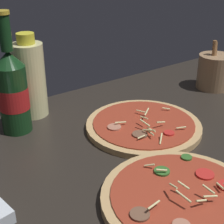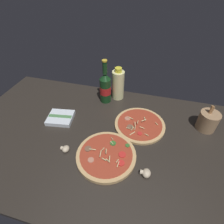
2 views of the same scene
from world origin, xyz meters
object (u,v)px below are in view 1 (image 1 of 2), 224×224
pizza_near (182,199)px  pizza_far (143,126)px  oil_bottle (30,79)px  utensil_crock (214,71)px  beer_bottle (13,91)px

pizza_near → pizza_far: (12.30, 24.55, -0.18)cm
oil_bottle → utensil_crock: oil_bottle is taller
pizza_near → beer_bottle: size_ratio=1.00×
pizza_near → utensil_crock: 57.65cm
pizza_far → oil_bottle: bearing=128.1°
pizza_near → beer_bottle: (-12.88, 42.11, 9.24)cm
beer_bottle → oil_bottle: size_ratio=1.31×
pizza_near → pizza_far: pizza_near is taller
beer_bottle → utensil_crock: (60.40, -9.74, -4.92)cm
oil_bottle → utensil_crock: size_ratio=1.43×
pizza_far → oil_bottle: (-18.39, 23.42, 9.08)cm
oil_bottle → utensil_crock: bearing=-16.2°
pizza_far → oil_bottle: oil_bottle is taller
beer_bottle → utensil_crock: beer_bottle is taller
pizza_far → utensil_crock: bearing=12.5°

